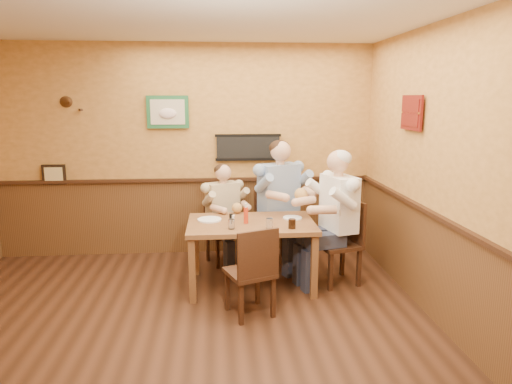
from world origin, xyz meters
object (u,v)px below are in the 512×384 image
hot_sauce_bottle (246,214)px  water_glass_left (231,224)px  diner_tan_shirt (223,219)px  cola_tumbler (292,224)px  chair_back_left (223,232)px  pepper_shaker (231,218)px  chair_near_side (250,270)px  diner_white_elder (338,225)px  salt_shaker (233,219)px  water_glass_mid (269,224)px  chair_right_end (337,242)px  chair_back_right (278,226)px  dining_table (251,230)px  diner_blue_polo (279,210)px

hot_sauce_bottle → water_glass_left: bearing=-128.8°
diner_tan_shirt → cola_tumbler: (0.72, -1.05, 0.22)m
water_glass_left → hot_sauce_bottle: bearing=51.2°
chair_back_left → cola_tumbler: cola_tumbler is taller
pepper_shaker → chair_back_left: bearing=96.0°
chair_near_side → hot_sauce_bottle: size_ratio=4.48×
diner_white_elder → chair_back_left: bearing=-135.7°
hot_sauce_bottle → salt_shaker: (-0.14, 0.02, -0.06)m
salt_shaker → pepper_shaker: bearing=164.0°
chair_back_left → chair_near_side: size_ratio=0.90×
water_glass_mid → salt_shaker: size_ratio=1.28×
chair_near_side → hot_sauce_bottle: bearing=-111.5°
chair_back_left → chair_right_end: bearing=-55.5°
chair_back_right → diner_tan_shirt: bearing=148.8°
dining_table → diner_white_elder: (0.99, 0.00, 0.03)m
chair_right_end → diner_tan_shirt: size_ratio=0.83×
chair_back_right → water_glass_mid: (-0.23, -0.96, 0.31)m
chair_right_end → diner_tan_shirt: 1.50m
chair_right_end → chair_near_side: (-1.05, -0.69, -0.03)m
chair_near_side → hot_sauce_bottle: (0.01, 0.64, 0.40)m
chair_right_end → diner_tan_shirt: diner_tan_shirt is taller
dining_table → pepper_shaker: (-0.22, -0.02, 0.14)m
chair_near_side → diner_blue_polo: (0.47, 1.37, 0.26)m
dining_table → chair_back_right: chair_back_right is taller
chair_back_left → diner_blue_polo: diner_blue_polo is taller
diner_white_elder → chair_back_right: bearing=-154.2°
pepper_shaker → diner_tan_shirt: bearing=96.0°
chair_back_left → salt_shaker: 0.88m
chair_right_end → pepper_shaker: size_ratio=9.61×
diner_tan_shirt → hot_sauce_bottle: bearing=-98.2°
diner_blue_polo → cola_tumbler: size_ratio=13.95×
chair_back_right → hot_sauce_bottle: chair_back_right is taller
chair_back_right → cola_tumbler: (0.01, -0.97, 0.30)m
diner_blue_polo → pepper_shaker: size_ratio=14.18×
dining_table → diner_white_elder: 0.99m
chair_near_side → water_glass_mid: chair_near_side is taller
hot_sauce_bottle → salt_shaker: size_ratio=2.31×
diner_white_elder → pepper_shaker: size_ratio=13.73×
diner_white_elder → chair_right_end: bearing=0.0°
water_glass_mid → diner_tan_shirt: bearing=114.6°
dining_table → chair_right_end: (0.99, 0.00, -0.17)m
diner_tan_shirt → water_glass_mid: 1.17m
dining_table → cola_tumbler: (0.41, -0.29, 0.14)m
cola_tumbler → chair_near_side: bearing=-139.9°
water_glass_left → chair_near_side: bearing=-70.0°
diner_white_elder → hot_sauce_bottle: 1.06m
chair_back_right → diner_tan_shirt: size_ratio=0.86×
dining_table → chair_back_right: size_ratio=1.40×
chair_back_right → diner_white_elder: (0.59, -0.68, 0.19)m
chair_near_side → cola_tumbler: (0.48, 0.40, 0.35)m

